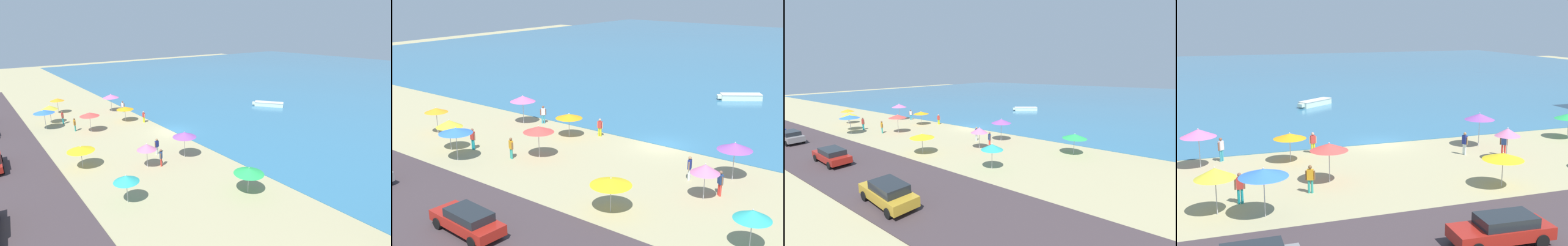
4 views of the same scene
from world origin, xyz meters
The scene contains 21 objects.
ground_plane centered at (0.00, 0.00, 0.00)m, with size 160.00×160.00×0.00m, color tan.
sea centered at (0.00, 55.00, 0.03)m, with size 150.00×110.00×0.05m, color teal.
coastal_road centered at (0.00, -18.00, 0.03)m, with size 80.00×8.00×0.06m, color #3F3337.
beach_umbrella_0 centered at (-12.69, -11.10, 2.18)m, with size 2.09×2.09×2.53m.
beach_umbrella_1 centered at (-17.26, -9.03, 2.09)m, with size 2.00×2.00×2.35m.
beach_umbrella_2 centered at (-13.49, -2.27, 2.39)m, with size 2.35×2.35×2.72m.
beach_umbrella_3 centered at (-6.05, -8.05, 2.23)m, with size 2.33×2.33×2.52m.
beach_umbrella_4 centered at (3.43, -12.13, 1.86)m, with size 2.45×2.45×2.13m.
beach_umbrella_5 centered at (15.72, -3.29, 1.87)m, with size 2.35×2.35×2.17m.
beach_umbrella_6 centered at (6.98, -7.35, 2.02)m, with size 1.80×1.80×2.37m.
beach_umbrella_7 centered at (-10.42, -12.23, 2.32)m, with size 2.49×2.49×2.59m.
beach_umbrella_8 centered at (-7.53, -2.76, 1.84)m, with size 2.28×2.28×2.09m.
beach_umbrella_9 centered at (7.17, -3.28, 2.37)m, with size 2.33×2.33×2.68m.
beach_umbrella_10 centered at (11.32, -11.38, 1.95)m, with size 1.90×1.90×2.27m.
bather_0 centered at (-11.45, -9.91, 0.97)m, with size 0.57×0.23×1.72m.
bather_1 centered at (-7.53, -9.51, 0.92)m, with size 0.54×0.34×1.65m.
bather_2 centered at (-5.54, -1.02, 0.88)m, with size 0.57×0.26×1.58m.
bather_3 centered at (7.52, -6.19, 0.94)m, with size 0.47×0.39×1.67m.
bather_4 centered at (4.89, -5.10, 0.95)m, with size 0.30×0.55×1.69m.
bather_5 centered at (-12.08, -1.08, 0.95)m, with size 0.43×0.43×1.70m.
skiff_nearshore centered at (-0.95, 19.13, 0.40)m, with size 4.49×3.68×0.69m.
Camera 1 is at (30.01, -19.33, 12.43)m, focal length 28.00 mm.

